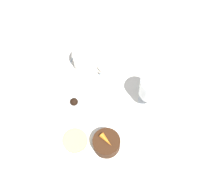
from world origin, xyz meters
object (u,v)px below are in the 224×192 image
wine_glass (152,88)px  fork (156,184)px  dinner_plate (100,145)px  dessert_cake (106,143)px  coffee_cup (88,58)px

wine_glass → fork: bearing=-40.8°
dinner_plate → wine_glass: bearing=91.7°
dessert_cake → coffee_cup: bearing=150.6°
dinner_plate → fork: bearing=13.1°
coffee_cup → wine_glass: bearing=13.2°
coffee_cup → wine_glass: (0.23, 0.05, 0.04)m
wine_glass → fork: (0.19, -0.17, -0.08)m
coffee_cup → fork: size_ratio=0.70×
wine_glass → dessert_cake: size_ratio=1.63×
dinner_plate → dessert_cake: dessert_cake is taller
dinner_plate → dessert_cake: size_ratio=3.35×
dinner_plate → wine_glass: size_ratio=2.05×
dinner_plate → wine_glass: 0.22m
coffee_cup → wine_glass: size_ratio=0.98×
coffee_cup → dessert_cake: coffee_cup is taller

